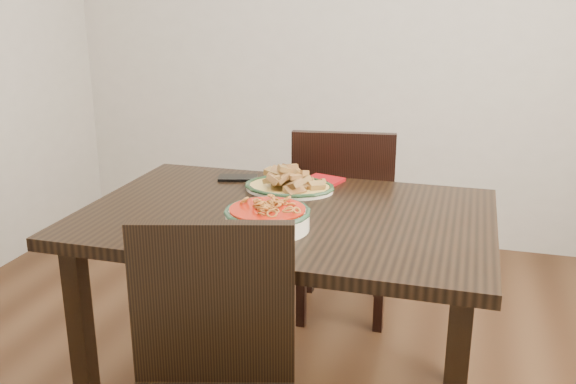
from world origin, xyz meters
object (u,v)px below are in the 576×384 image
(chair_far, at_px, (343,215))
(noodle_bowl, at_px, (267,215))
(dining_table, at_px, (286,237))
(fish_plate, at_px, (289,178))
(smartphone, at_px, (238,178))

(chair_far, distance_m, noodle_bowl, 0.93)
(chair_far, bearing_deg, dining_table, 77.68)
(fish_plate, distance_m, smartphone, 0.25)
(fish_plate, relative_size, smartphone, 2.19)
(dining_table, bearing_deg, chair_far, 86.11)
(chair_far, height_order, smartphone, chair_far)
(dining_table, relative_size, fish_plate, 4.13)
(fish_plate, relative_size, noodle_bowl, 1.21)
(dining_table, xyz_separation_m, smartphone, (-0.28, 0.31, 0.09))
(noodle_bowl, distance_m, smartphone, 0.55)
(fish_plate, bearing_deg, noodle_bowl, -83.39)
(chair_far, distance_m, fish_plate, 0.58)
(dining_table, distance_m, smartphone, 0.43)
(chair_far, height_order, noodle_bowl, chair_far)
(dining_table, distance_m, noodle_bowl, 0.22)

